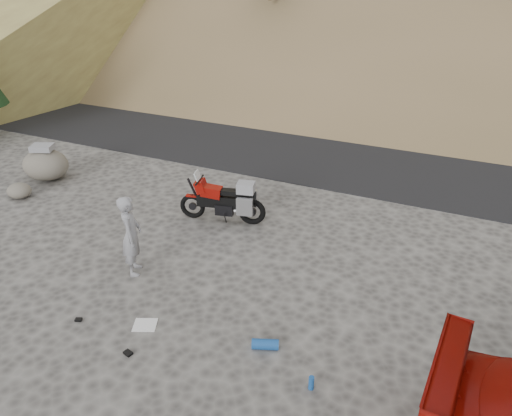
# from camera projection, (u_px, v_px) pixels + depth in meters

# --- Properties ---
(ground) EXTENTS (140.00, 140.00, 0.00)m
(ground) POSITION_uv_depth(u_px,v_px,m) (173.00, 280.00, 10.13)
(ground) COLOR #413F3C
(ground) RESTS_ON ground
(road) EXTENTS (120.00, 7.00, 0.05)m
(road) POSITION_uv_depth(u_px,v_px,m) (316.00, 144.00, 17.40)
(road) COLOR black
(road) RESTS_ON ground
(motorcycle) EXTENTS (2.14, 0.92, 1.29)m
(motorcycle) POSITION_uv_depth(u_px,v_px,m) (226.00, 201.00, 12.15)
(motorcycle) COLOR black
(motorcycle) RESTS_ON ground
(man) EXTENTS (0.67, 0.75, 1.73)m
(man) POSITION_uv_depth(u_px,v_px,m) (136.00, 271.00, 10.43)
(man) COLOR gray
(man) RESTS_ON ground
(boulder) EXTENTS (1.57, 1.41, 1.07)m
(boulder) POSITION_uv_depth(u_px,v_px,m) (46.00, 164.00, 14.52)
(boulder) COLOR #534D47
(boulder) RESTS_ON ground
(small_rock) EXTENTS (0.77, 0.71, 0.40)m
(small_rock) POSITION_uv_depth(u_px,v_px,m) (19.00, 191.00, 13.51)
(small_rock) COLOR #534D47
(small_rock) RESTS_ON ground
(gear_white_cloth) EXTENTS (0.52, 0.49, 0.01)m
(gear_white_cloth) POSITION_uv_depth(u_px,v_px,m) (145.00, 325.00, 8.90)
(gear_white_cloth) COLOR white
(gear_white_cloth) RESTS_ON ground
(gear_blue_mat) EXTENTS (0.49, 0.33, 0.18)m
(gear_blue_mat) POSITION_uv_depth(u_px,v_px,m) (265.00, 344.00, 8.34)
(gear_blue_mat) COLOR #17478C
(gear_blue_mat) RESTS_ON ground
(gear_bottle) EXTENTS (0.11, 0.11, 0.24)m
(gear_bottle) POSITION_uv_depth(u_px,v_px,m) (311.00, 383.00, 7.55)
(gear_bottle) COLOR #17478C
(gear_bottle) RESTS_ON ground
(gear_glove_a) EXTENTS (0.17, 0.14, 0.04)m
(gear_glove_a) POSITION_uv_depth(u_px,v_px,m) (128.00, 353.00, 8.25)
(gear_glove_a) COLOR black
(gear_glove_a) RESTS_ON ground
(gear_glove_b) EXTENTS (0.14, 0.13, 0.04)m
(gear_glove_b) POSITION_uv_depth(u_px,v_px,m) (78.00, 320.00, 9.01)
(gear_glove_b) COLOR black
(gear_glove_b) RESTS_ON ground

